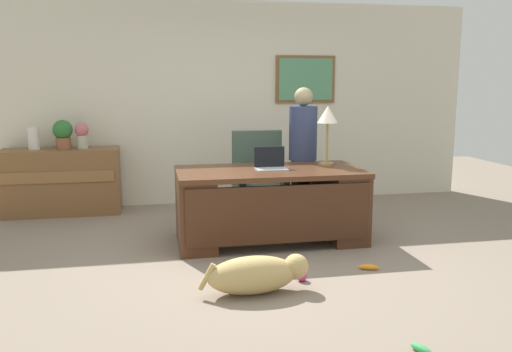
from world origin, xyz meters
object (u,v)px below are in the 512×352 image
object	(u,v)px
dog_toy_ball	(302,276)
credenza	(62,182)
desk_lamp	(328,118)
vase_with_flowers	(82,134)
dog_toy_plush	(369,267)
vase_empty	(34,138)
potted_plant	(63,133)
desk	(270,202)
armchair	(259,180)
person_standing	(303,155)
dog_lying	(257,274)
laptop	(270,164)
dog_toy_bone	(421,349)

from	to	relation	value
dog_toy_ball	credenza	bearing A→B (deg)	129.65
desk_lamp	vase_with_flowers	world-z (taller)	desk_lamp
dog_toy_plush	vase_empty	bearing A→B (deg)	140.91
dog_toy_ball	potted_plant	bearing A→B (deg)	129.02
vase_with_flowers	dog_toy_plush	world-z (taller)	vase_with_flowers
vase_empty	potted_plant	distance (m)	0.35
desk	vase_empty	xyz separation A→B (m)	(-2.60, 1.66, 0.55)
credenza	dog_toy_plush	bearing A→B (deg)	-41.73
armchair	person_standing	xyz separation A→B (m)	(0.44, -0.33, 0.33)
dog_lying	desk_lamp	distance (m)	2.16
armchair	laptop	bearing A→B (deg)	-94.27
desk	credenza	distance (m)	2.84
person_standing	dog_lying	xyz separation A→B (m)	(-0.92, -1.93, -0.66)
laptop	potted_plant	distance (m)	2.80
desk	vase_empty	world-z (taller)	vase_empty
laptop	dog_toy_ball	bearing A→B (deg)	-89.74
vase_empty	person_standing	bearing A→B (deg)	-18.58
credenza	dog_toy_plush	size ratio (longest dim) A/B	7.88
dog_lying	dog_toy_ball	distance (m)	0.46
credenza	desk_lamp	distance (m)	3.42
armchair	dog_toy_plush	world-z (taller)	armchair
desk	dog_toy_ball	distance (m)	1.21
person_standing	laptop	world-z (taller)	person_standing
person_standing	vase_empty	xyz separation A→B (m)	(-3.12, 1.05, 0.15)
laptop	dog_toy_plush	world-z (taller)	laptop
credenza	dog_lying	world-z (taller)	credenza
laptop	potted_plant	world-z (taller)	potted_plant
laptop	vase_with_flowers	size ratio (longest dim) A/B	0.99
dog_lying	vase_with_flowers	world-z (taller)	vase_with_flowers
desk_lamp	dog_toy_plush	xyz separation A→B (m)	(0.01, -1.20, -1.23)
dog_toy_plush	person_standing	bearing A→B (deg)	95.54
person_standing	potted_plant	size ratio (longest dim) A/B	4.39
desk	dog_toy_bone	world-z (taller)	desk
person_standing	armchair	bearing A→B (deg)	142.77
person_standing	vase_with_flowers	size ratio (longest dim) A/B	4.91
credenza	potted_plant	world-z (taller)	potted_plant
desk	dog_toy_bone	size ratio (longest dim) A/B	11.99
vase_with_flowers	dog_toy_bone	bearing A→B (deg)	-59.17
dog_lying	dog_toy_plush	distance (m)	1.13
vase_with_flowers	dog_toy_bone	size ratio (longest dim) A/B	2.03
desk	person_standing	xyz separation A→B (m)	(0.52, 0.61, 0.40)
vase_with_flowers	potted_plant	size ratio (longest dim) A/B	0.89
desk	potted_plant	size ratio (longest dim) A/B	5.28
dog_lying	potted_plant	size ratio (longest dim) A/B	2.48
laptop	person_standing	bearing A→B (deg)	48.41
vase_with_flowers	dog_toy_plush	size ratio (longest dim) A/B	1.79
dog_toy_bone	dog_toy_plush	size ratio (longest dim) A/B	0.88
credenza	person_standing	distance (m)	3.04
vase_empty	potted_plant	xyz separation A→B (m)	(0.34, 0.00, 0.06)
vase_with_flowers	dog_toy_plush	distance (m)	3.92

